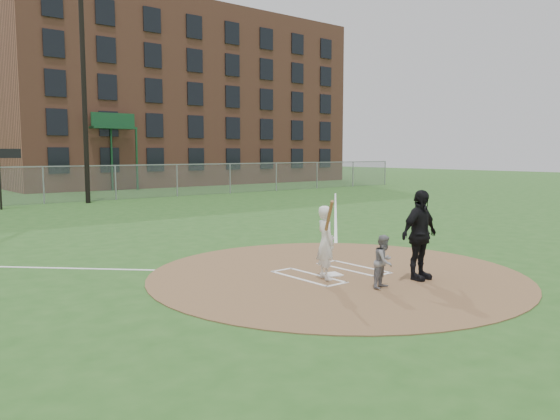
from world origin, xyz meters
TOP-DOWN VIEW (x-y plane):
  - ground at (0.00, 0.00)m, footprint 140.00×140.00m
  - dirt_circle at (0.00, 0.00)m, footprint 8.40×8.40m
  - home_plate at (-0.19, -0.05)m, footprint 0.48×0.48m
  - foul_line_first at (9.00, 9.00)m, footprint 17.04×17.04m
  - catcher at (-0.19, -1.53)m, footprint 0.62×0.53m
  - umpire at (0.97, -1.52)m, footprint 1.15×0.52m
  - batters_boxes at (0.00, 0.15)m, footprint 2.08×1.88m
  - batter_at_plate at (-0.54, -0.22)m, footprint 0.77×1.01m
  - outfield_fence at (0.00, 22.00)m, footprint 56.08×0.08m
  - brick_warehouse at (16.00, 37.96)m, footprint 30.00×17.17m
  - light_pole at (2.00, 21.00)m, footprint 1.20×0.30m

SIDE VIEW (x-z plane):
  - ground at x=0.00m, z-range 0.00..0.00m
  - foul_line_first at x=9.00m, z-range 0.00..0.01m
  - dirt_circle at x=0.00m, z-range 0.00..0.02m
  - batters_boxes at x=0.00m, z-range 0.02..0.03m
  - home_plate at x=-0.19m, z-range 0.02..0.05m
  - catcher at x=-0.19m, z-range 0.02..1.10m
  - batter_at_plate at x=-0.54m, z-range -0.07..1.71m
  - umpire at x=0.97m, z-range 0.02..1.95m
  - outfield_fence at x=0.00m, z-range 0.00..2.03m
  - light_pole at x=2.00m, z-range 0.50..12.72m
  - brick_warehouse at x=16.00m, z-range 0.00..15.00m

